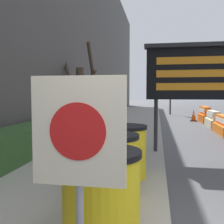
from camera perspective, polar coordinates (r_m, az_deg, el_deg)
name	(u,v)px	position (r m, az deg, el deg)	size (l,w,h in m)	color
building_left_facade	(68,7)	(13.01, -9.59, 21.69)	(0.40, 50.40, 11.26)	#4C4742
hedge_strip	(31,138)	(7.26, -17.19, -5.50)	(0.90, 6.77, 0.73)	#335628
bare_tree	(81,92)	(11.34, -6.81, 4.43)	(1.55, 1.65, 3.66)	#4C3D2D
barrel_drum_foreground	(101,195)	(2.87, -2.34, -17.66)	(0.84, 0.84, 0.96)	yellow
barrel_drum_middle	(110,167)	(3.89, -0.43, -11.79)	(0.84, 0.84, 0.96)	yellow
barrel_drum_back	(124,151)	(4.91, 2.66, -8.44)	(0.84, 0.84, 0.96)	yellow
warning_sign	(79,143)	(2.03, -7.30, -6.75)	(0.74, 0.08, 1.68)	gray
message_board	(197,73)	(7.12, 17.96, 8.10)	(2.67, 0.36, 2.94)	#28282B
jersey_barrier_cream	(213,120)	(14.01, 21.14, -1.62)	(0.54, 1.71, 0.81)	beige
jersey_barrier_orange_far	(205,115)	(16.29, 19.53, -0.67)	(0.52, 1.94, 0.91)	orange
traffic_cone_near	(194,115)	(16.63, 17.33, -0.70)	(0.40, 0.40, 0.72)	black
traffic_light_near_curb	(171,82)	(21.31, 12.65, 6.34)	(0.28, 0.45, 3.52)	#2D2D30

